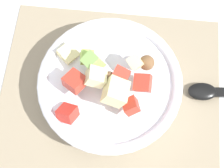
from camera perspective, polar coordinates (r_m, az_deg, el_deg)
name	(u,v)px	position (r m, az deg, el deg)	size (l,w,h in m)	color
ground_plane	(110,96)	(0.66, -0.42, -2.14)	(2.40, 2.40, 0.00)	silver
placemat	(110,96)	(0.66, -0.42, -2.06)	(0.43, 0.38, 0.01)	gray
salad_bowl	(112,85)	(0.63, -0.06, -0.16)	(0.27, 0.27, 0.12)	white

